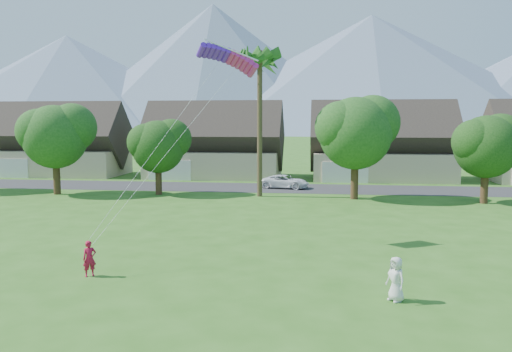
% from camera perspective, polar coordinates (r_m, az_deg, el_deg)
% --- Properties ---
extents(ground, '(500.00, 500.00, 0.00)m').
position_cam_1_polar(ground, '(15.54, -4.83, -18.22)').
color(ground, '#2D6019').
rests_on(ground, ground).
extents(street, '(90.00, 7.00, 0.01)m').
position_cam_1_polar(street, '(48.35, 3.54, -1.40)').
color(street, '#2D2D30').
rests_on(street, ground).
extents(kite_flyer, '(0.66, 0.62, 1.51)m').
position_cam_1_polar(kite_flyer, '(22.13, -18.50, -8.94)').
color(kite_flyer, '#AC1333').
rests_on(kite_flyer, ground).
extents(watcher, '(0.88, 0.94, 1.62)m').
position_cam_1_polar(watcher, '(18.92, 15.69, -11.27)').
color(watcher, silver).
rests_on(watcher, ground).
extents(parked_car, '(4.94, 3.00, 1.28)m').
position_cam_1_polar(parked_car, '(48.28, 3.32, -0.64)').
color(parked_car, white).
rests_on(parked_car, ground).
extents(mountain_ridge, '(540.00, 240.00, 70.00)m').
position_cam_1_polar(mountain_ridge, '(274.86, 8.82, 10.91)').
color(mountain_ridge, slate).
rests_on(mountain_ridge, ground).
extents(houses_row, '(72.75, 8.19, 8.86)m').
position_cam_1_polar(houses_row, '(56.95, 4.63, 3.23)').
color(houses_row, beige).
rests_on(houses_row, ground).
extents(tree_row, '(62.27, 6.67, 8.45)m').
position_cam_1_polar(tree_row, '(41.97, 1.50, 4.15)').
color(tree_row, '#47301C').
rests_on(tree_row, ground).
extents(fan_palm, '(3.00, 3.00, 13.80)m').
position_cam_1_polar(fan_palm, '(42.95, 0.43, 13.44)').
color(fan_palm, '#4C3D26').
rests_on(fan_palm, ground).
extents(parafoil_kite, '(3.40, 1.47, 0.50)m').
position_cam_1_polar(parafoil_kite, '(27.13, -3.16, 13.49)').
color(parafoil_kite, '#5F1CD3').
rests_on(parafoil_kite, ground).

